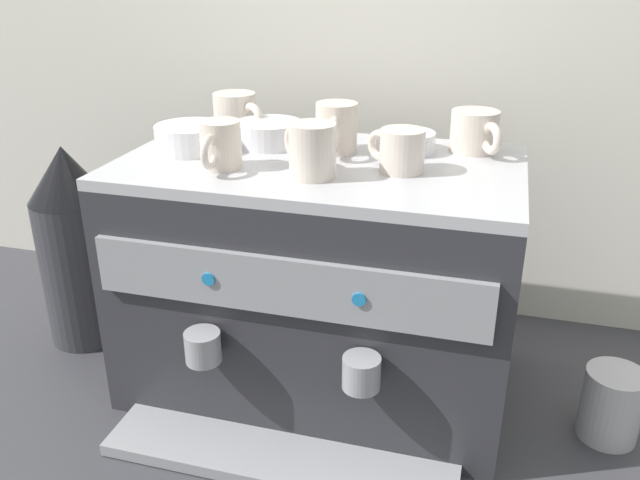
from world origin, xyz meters
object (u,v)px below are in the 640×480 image
at_px(ceramic_cup_0, 400,150).
at_px(ceramic_cup_1, 336,128).
at_px(espresso_machine, 319,279).
at_px(ceramic_bowl_1, 405,142).
at_px(ceramic_cup_2, 220,145).
at_px(ceramic_cup_5, 476,132).
at_px(ceramic_cup_3, 236,114).
at_px(coffee_grinder, 77,246).
at_px(milk_pitcher, 611,405).
at_px(ceramic_cup_4, 311,150).
at_px(ceramic_bowl_2, 269,134).
at_px(ceramic_bowl_0, 191,139).

height_order(ceramic_cup_0, ceramic_cup_1, ceramic_cup_1).
bearing_deg(espresso_machine, ceramic_bowl_1, 38.14).
relative_size(ceramic_cup_1, ceramic_cup_2, 1.10).
bearing_deg(ceramic_cup_1, ceramic_cup_5, 16.41).
distance_m(ceramic_cup_2, ceramic_cup_3, 0.21).
distance_m(ceramic_cup_0, ceramic_bowl_1, 0.11).
xyz_separation_m(espresso_machine, coffee_grinder, (-0.50, 0.02, -0.01)).
bearing_deg(milk_pitcher, ceramic_cup_4, -174.08).
distance_m(ceramic_cup_3, ceramic_bowl_1, 0.32).
bearing_deg(ceramic_bowl_2, ceramic_bowl_0, -149.90).
distance_m(ceramic_cup_2, ceramic_cup_4, 0.15).
bearing_deg(coffee_grinder, espresso_machine, -2.22).
xyz_separation_m(ceramic_cup_4, ceramic_bowl_0, (-0.24, 0.08, -0.02)).
relative_size(ceramic_cup_5, milk_pitcher, 0.89).
height_order(ceramic_cup_0, ceramic_cup_2, ceramic_cup_2).
distance_m(ceramic_bowl_0, ceramic_bowl_1, 0.37).
bearing_deg(ceramic_cup_5, ceramic_cup_2, -151.66).
relative_size(ceramic_cup_2, ceramic_bowl_1, 1.03).
xyz_separation_m(ceramic_cup_3, ceramic_cup_4, (0.20, -0.20, 0.00)).
relative_size(ceramic_cup_4, ceramic_bowl_2, 0.85).
bearing_deg(ceramic_bowl_2, ceramic_cup_5, 8.99).
height_order(ceramic_cup_0, ceramic_bowl_2, ceramic_cup_0).
bearing_deg(espresso_machine, ceramic_cup_3, 146.75).
distance_m(ceramic_cup_5, milk_pitcher, 0.50).
height_order(ceramic_cup_0, ceramic_bowl_1, ceramic_cup_0).
bearing_deg(milk_pitcher, ceramic_cup_0, 178.41).
bearing_deg(ceramic_bowl_0, ceramic_cup_5, 14.80).
relative_size(ceramic_bowl_1, coffee_grinder, 0.25).
xyz_separation_m(ceramic_cup_0, ceramic_bowl_0, (-0.36, 0.02, -0.01)).
xyz_separation_m(espresso_machine, ceramic_cup_3, (-0.20, 0.13, 0.25)).
bearing_deg(coffee_grinder, ceramic_cup_2, -14.73).
xyz_separation_m(ceramic_cup_2, ceramic_bowl_2, (0.03, 0.15, -0.02)).
bearing_deg(ceramic_cup_1, ceramic_bowl_2, 174.90).
bearing_deg(ceramic_cup_5, milk_pitcher, -29.90).
xyz_separation_m(ceramic_cup_0, ceramic_cup_3, (-0.33, 0.14, 0.00)).
height_order(ceramic_cup_1, ceramic_bowl_1, ceramic_cup_1).
xyz_separation_m(ceramic_cup_5, ceramic_bowl_2, (-0.35, -0.06, -0.01)).
bearing_deg(milk_pitcher, ceramic_cup_3, 167.68).
xyz_separation_m(ceramic_bowl_0, ceramic_bowl_1, (0.35, 0.09, -0.01)).
bearing_deg(ceramic_bowl_0, ceramic_cup_2, -41.66).
distance_m(espresso_machine, ceramic_cup_5, 0.37).
relative_size(espresso_machine, ceramic_cup_4, 6.66).
height_order(espresso_machine, ceramic_cup_4, ceramic_cup_4).
distance_m(espresso_machine, ceramic_cup_2, 0.30).
bearing_deg(ceramic_bowl_1, ceramic_cup_5, 14.40).
distance_m(ceramic_cup_3, ceramic_cup_5, 0.43).
relative_size(ceramic_cup_2, ceramic_cup_3, 0.93).
xyz_separation_m(ceramic_cup_1, ceramic_cup_2, (-0.15, -0.14, -0.00)).
relative_size(ceramic_cup_2, ceramic_cup_5, 0.95).
bearing_deg(ceramic_cup_1, ceramic_cup_0, -31.68).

